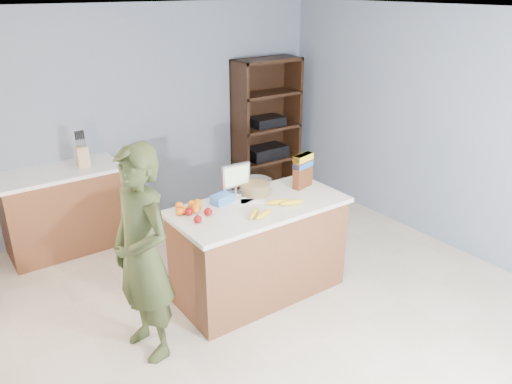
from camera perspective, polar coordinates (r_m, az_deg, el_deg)
floor at (r=4.60m, az=2.58°, el=-12.96°), size 4.50×5.00×0.02m
walls at (r=3.88m, az=3.01°, el=7.26°), size 4.52×5.02×2.51m
counter_peninsula at (r=4.58m, az=0.36°, el=-6.96°), size 1.56×0.76×0.90m
back_cabinet at (r=5.71m, az=-21.03°, el=-1.89°), size 1.24×0.62×0.90m
shelving_unit at (r=6.79m, az=0.96°, el=7.22°), size 0.90×0.40×1.80m
person at (r=3.78m, az=-12.86°, el=-7.06°), size 0.50×0.67×1.69m
knife_block at (r=5.53m, az=-19.23°, el=3.91°), size 0.12×0.10×0.31m
envelopes at (r=4.42m, az=-0.93°, el=-1.06°), size 0.32×0.24×0.00m
bananas at (r=4.24m, az=1.87°, el=-1.82°), size 0.62×0.26×0.05m
apples at (r=4.13m, az=-6.62°, el=-2.53°), size 0.21×0.24×0.07m
oranges at (r=4.26m, az=-7.43°, el=-1.71°), size 0.28×0.22×0.07m
blue_carton at (r=4.38m, az=-3.92°, el=-0.80°), size 0.20×0.15×0.08m
salad_bowl at (r=4.56m, az=-0.02°, el=0.52°), size 0.30×0.30×0.13m
tv at (r=4.54m, az=-2.33°, el=1.74°), size 0.28×0.12×0.28m
cereal_box at (r=4.68m, az=5.39°, el=2.71°), size 0.23×0.13×0.32m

